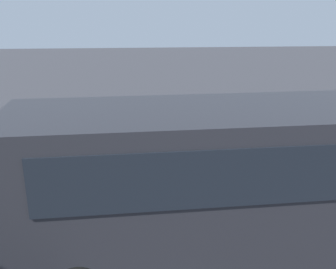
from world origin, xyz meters
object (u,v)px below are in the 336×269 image
object	(u,v)px
stunt_motorcycle	(109,116)
spectator_centre	(162,164)
spectator_far_left	(240,156)
traffic_cone	(149,135)
tour_bus	(241,185)
parked_motorcycle_silver	(275,182)
spectator_left	(203,160)

from	to	relation	value
stunt_motorcycle	spectator_centre	bearing A→B (deg)	108.72
spectator_far_left	traffic_cone	size ratio (longest dim) A/B	2.79
spectator_centre	traffic_cone	xyz separation A→B (m)	(0.19, -4.74, -0.72)
spectator_centre	stunt_motorcycle	bearing A→B (deg)	-71.28
traffic_cone	tour_bus	bearing A→B (deg)	102.23
spectator_centre	parked_motorcycle_silver	distance (m)	3.14
spectator_far_left	spectator_centre	world-z (taller)	spectator_far_left
parked_motorcycle_silver	spectator_left	bearing A→B (deg)	-11.84
spectator_centre	spectator_far_left	bearing A→B (deg)	-170.71
spectator_left	parked_motorcycle_silver	bearing A→B (deg)	168.16
spectator_far_left	stunt_motorcycle	size ratio (longest dim) A/B	0.92
traffic_cone	spectator_left	bearing A→B (deg)	106.20
tour_bus	stunt_motorcycle	xyz separation A→B (m)	(3.13, -7.72, -0.62)
stunt_motorcycle	traffic_cone	xyz separation A→B (m)	(-1.52, 0.32, -0.72)
tour_bus	spectator_centre	bearing A→B (deg)	-61.99
spectator_far_left	spectator_centre	bearing A→B (deg)	9.29
spectator_far_left	traffic_cone	xyz separation A→B (m)	(2.42, -4.37, -0.75)
spectator_left	stunt_motorcycle	world-z (taller)	stunt_motorcycle
tour_bus	stunt_motorcycle	distance (m)	8.35
spectator_left	traffic_cone	world-z (taller)	spectator_left
spectator_far_left	parked_motorcycle_silver	world-z (taller)	spectator_far_left
spectator_centre	stunt_motorcycle	distance (m)	5.34
spectator_left	stunt_motorcycle	bearing A→B (deg)	-59.76
spectator_left	stunt_motorcycle	xyz separation A→B (m)	(2.85, -4.89, -0.01)
tour_bus	traffic_cone	bearing A→B (deg)	-77.77
stunt_motorcycle	spectator_left	bearing A→B (deg)	120.24
tour_bus	parked_motorcycle_silver	world-z (taller)	tour_bus
parked_motorcycle_silver	traffic_cone	xyz separation A→B (m)	(3.27, -4.98, -0.18)
tour_bus	stunt_motorcycle	bearing A→B (deg)	-67.93
tour_bus	spectator_far_left	bearing A→B (deg)	-105.15
spectator_left	traffic_cone	bearing A→B (deg)	-73.80
spectator_far_left	stunt_motorcycle	world-z (taller)	stunt_motorcycle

